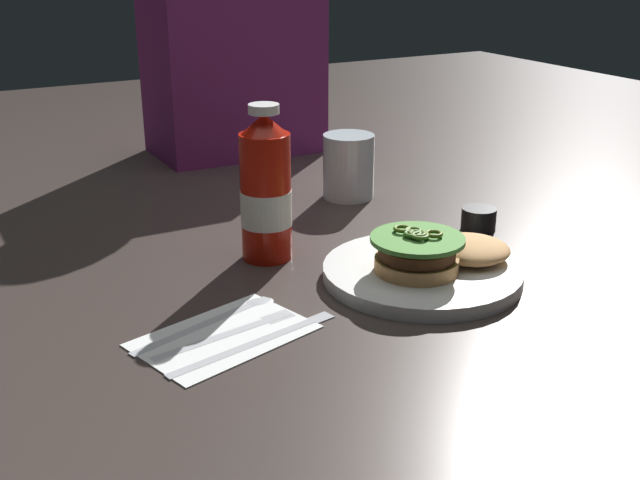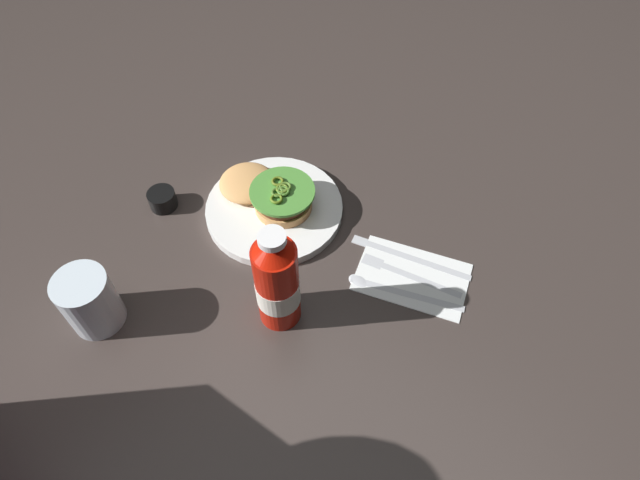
% 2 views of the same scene
% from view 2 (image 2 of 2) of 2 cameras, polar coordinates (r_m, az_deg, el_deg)
% --- Properties ---
extents(ground_plane, '(3.00, 3.00, 0.00)m').
position_cam_2_polar(ground_plane, '(0.96, -9.21, -4.23)').
color(ground_plane, '#39302C').
extents(dinner_plate, '(0.26, 0.26, 0.02)m').
position_cam_2_polar(dinner_plate, '(1.03, -4.78, 3.24)').
color(dinner_plate, white).
rests_on(dinner_plate, ground_plane).
extents(burger_sandwich, '(0.20, 0.12, 0.05)m').
position_cam_2_polar(burger_sandwich, '(1.02, -5.29, 4.95)').
color(burger_sandwich, tan).
rests_on(burger_sandwich, dinner_plate).
extents(ketchup_bottle, '(0.07, 0.07, 0.21)m').
position_cam_2_polar(ketchup_bottle, '(0.83, -4.37, -4.29)').
color(ketchup_bottle, '#BD1608').
rests_on(ketchup_bottle, ground_plane).
extents(water_glass, '(0.09, 0.09, 0.11)m').
position_cam_2_polar(water_glass, '(0.93, -22.90, -5.89)').
color(water_glass, silver).
rests_on(water_glass, ground_plane).
extents(condiment_cup, '(0.05, 0.05, 0.03)m').
position_cam_2_polar(condiment_cup, '(1.07, -16.11, 4.10)').
color(condiment_cup, black).
rests_on(condiment_cup, ground_plane).
extents(napkin, '(0.21, 0.17, 0.00)m').
position_cam_2_polar(napkin, '(0.96, 9.58, -3.80)').
color(napkin, white).
rests_on(napkin, ground_plane).
extents(butter_knife, '(0.22, 0.06, 0.00)m').
position_cam_2_polar(butter_knife, '(0.98, 8.64, -1.47)').
color(butter_knife, silver).
rests_on(butter_knife, napkin).
extents(fork_utensil, '(0.18, 0.05, 0.00)m').
position_cam_2_polar(fork_utensil, '(0.96, 8.57, -3.29)').
color(fork_utensil, silver).
rests_on(fork_utensil, napkin).
extents(spoon_utensil, '(0.19, 0.07, 0.00)m').
position_cam_2_polar(spoon_utensil, '(0.94, 7.24, -5.01)').
color(spoon_utensil, silver).
rests_on(spoon_utensil, napkin).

